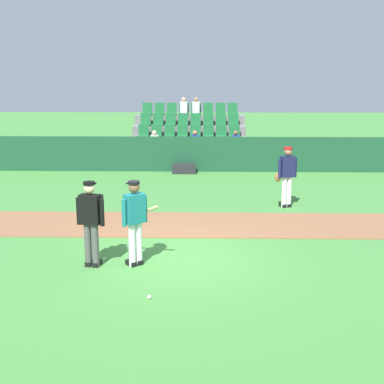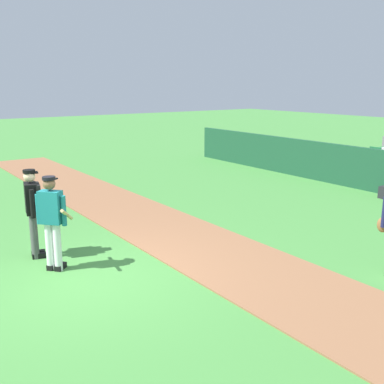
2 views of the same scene
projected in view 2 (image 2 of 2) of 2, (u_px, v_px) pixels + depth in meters
The scene contains 4 objects.
ground_plane at pixel (92, 278), 8.24m from camera, with size 80.00×80.00×0.00m, color #42843A.
infield_dirt_path at pixel (206, 248), 9.66m from camera, with size 28.00×2.27×0.03m, color brown.
batter_teal_jersey at pixel (52, 220), 8.37m from camera, with size 0.71×0.69×1.76m.
umpire_home_plate at pixel (33, 208), 9.01m from camera, with size 0.58×0.37×1.76m.
Camera 2 is at (7.30, -2.97, 3.36)m, focal length 43.58 mm.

